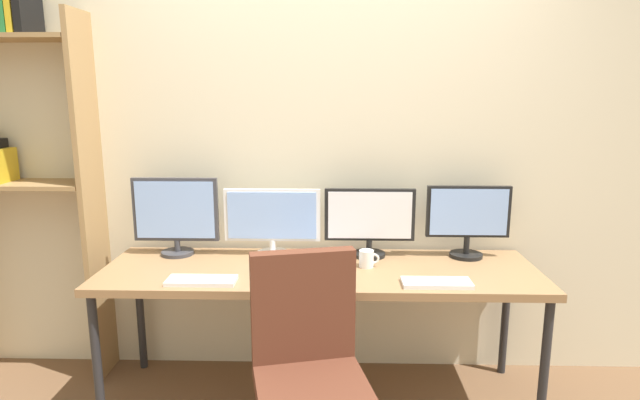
% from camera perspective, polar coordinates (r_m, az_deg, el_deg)
% --- Properties ---
extents(wall_back, '(4.65, 0.10, 2.60)m').
position_cam_1_polar(wall_back, '(3.02, 0.19, 5.32)').
color(wall_back, beige).
rests_on(wall_back, ground_plane).
extents(desk, '(2.25, 0.68, 0.74)m').
position_cam_1_polar(desk, '(2.75, -0.03, -8.41)').
color(desk, '#936D47').
rests_on(desk, ground_plane).
extents(bookshelf, '(0.83, 0.28, 2.23)m').
position_cam_1_polar(bookshelf, '(3.35, -31.34, 6.67)').
color(bookshelf, '#9E7A4C').
rests_on(bookshelf, ground_plane).
extents(office_chair, '(0.53, 0.53, 0.99)m').
position_cam_1_polar(office_chair, '(2.30, -1.20, -20.71)').
color(office_chair, '#2D2D33').
rests_on(office_chair, ground_plane).
extents(monitor_far_left, '(0.47, 0.18, 0.44)m').
position_cam_1_polar(monitor_far_left, '(3.00, -15.47, -1.50)').
color(monitor_far_left, '#38383D').
rests_on(monitor_far_left, desk).
extents(monitor_center_left, '(0.53, 0.18, 0.38)m').
position_cam_1_polar(monitor_center_left, '(2.90, -5.23, -2.14)').
color(monitor_center_left, silver).
rests_on(monitor_center_left, desk).
extents(monitor_center_right, '(0.50, 0.18, 0.38)m').
position_cam_1_polar(monitor_center_right, '(2.88, 5.43, -2.15)').
color(monitor_center_right, black).
rests_on(monitor_center_right, desk).
extents(monitor_far_right, '(0.45, 0.18, 0.40)m').
position_cam_1_polar(monitor_far_right, '(2.97, 15.85, -1.87)').
color(monitor_far_right, black).
rests_on(monitor_far_right, desk).
extents(keyboard_left, '(0.33, 0.13, 0.02)m').
position_cam_1_polar(keyboard_left, '(2.59, -12.80, -8.57)').
color(keyboard_left, silver).
rests_on(keyboard_left, desk).
extents(keyboard_right, '(0.33, 0.13, 0.02)m').
position_cam_1_polar(keyboard_right, '(2.56, 12.61, -8.82)').
color(keyboard_right, silver).
rests_on(keyboard_right, desk).
extents(mouse_left_side, '(0.06, 0.10, 0.03)m').
position_cam_1_polar(mouse_left_side, '(2.50, 1.29, -8.84)').
color(mouse_left_side, silver).
rests_on(mouse_left_side, desk).
extents(mouse_right_side, '(0.06, 0.10, 0.03)m').
position_cam_1_polar(mouse_right_side, '(2.58, -6.17, -8.31)').
color(mouse_right_side, silver).
rests_on(mouse_right_side, desk).
extents(laptop_closed, '(0.35, 0.27, 0.02)m').
position_cam_1_polar(laptop_closed, '(2.71, 0.07, -7.30)').
color(laptop_closed, silver).
rests_on(laptop_closed, desk).
extents(coffee_mug, '(0.11, 0.08, 0.09)m').
position_cam_1_polar(coffee_mug, '(2.75, 5.14, -6.39)').
color(coffee_mug, white).
rests_on(coffee_mug, desk).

